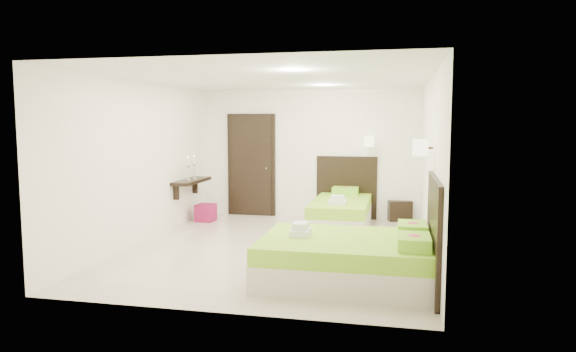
% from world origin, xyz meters
% --- Properties ---
extents(floor, '(5.50, 5.50, 0.00)m').
position_xyz_m(floor, '(0.00, 0.00, 0.00)').
color(floor, beige).
rests_on(floor, ground).
extents(bed_single, '(1.21, 2.02, 1.67)m').
position_xyz_m(bed_single, '(0.79, 1.82, 0.30)').
color(bed_single, beige).
rests_on(bed_single, ground).
extents(bed_double, '(2.09, 1.78, 1.72)m').
position_xyz_m(bed_double, '(1.29, -1.43, 0.31)').
color(bed_double, beige).
rests_on(bed_double, ground).
extents(nightstand, '(0.53, 0.49, 0.40)m').
position_xyz_m(nightstand, '(1.84, 2.77, 0.20)').
color(nightstand, black).
rests_on(nightstand, ground).
extents(ottoman, '(0.37, 0.37, 0.34)m').
position_xyz_m(ottoman, '(-1.89, 1.83, 0.17)').
color(ottoman, maroon).
rests_on(ottoman, ground).
extents(door, '(1.02, 0.15, 2.14)m').
position_xyz_m(door, '(-1.20, 2.70, 1.05)').
color(door, black).
rests_on(door, ground).
extents(console_shelf, '(0.35, 1.20, 0.78)m').
position_xyz_m(console_shelf, '(-2.08, 1.60, 0.82)').
color(console_shelf, black).
rests_on(console_shelf, ground).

